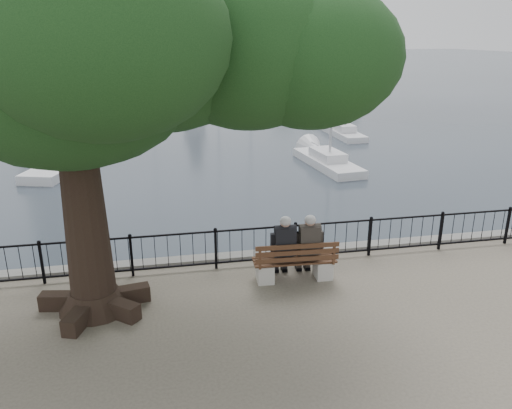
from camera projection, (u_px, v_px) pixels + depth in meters
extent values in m
cube|color=slate|center=(252.00, 274.00, 13.11)|extent=(200.00, 0.40, 1.20)
plane|color=#252D35|center=(165.00, 66.00, 106.06)|extent=(260.00, 260.00, 0.00)
cube|color=black|center=(256.00, 228.00, 12.17)|extent=(22.00, 0.04, 0.04)
cube|color=black|center=(256.00, 259.00, 12.44)|extent=(22.00, 0.04, 0.04)
cube|color=#A2A19D|center=(265.00, 272.00, 11.61)|extent=(0.40, 0.50, 0.44)
cube|color=#A2A19D|center=(323.00, 268.00, 11.81)|extent=(0.40, 0.50, 0.44)
cube|color=#3C2315|center=(294.00, 260.00, 11.62)|extent=(1.95, 0.63, 0.04)
cube|color=#3C2315|center=(298.00, 253.00, 11.25)|extent=(1.93, 0.13, 0.43)
cube|color=black|center=(284.00, 256.00, 11.56)|extent=(0.40, 0.34, 0.26)
cube|color=black|center=(285.00, 241.00, 11.31)|extent=(0.48, 0.28, 0.64)
sphere|color=tan|center=(285.00, 222.00, 11.21)|extent=(0.25, 0.25, 0.25)
ellipsoid|color=#A5A4A4|center=(286.00, 221.00, 11.17)|extent=(0.26, 0.26, 0.22)
cube|color=black|center=(281.00, 264.00, 11.97)|extent=(0.36, 0.49, 0.48)
cube|color=black|center=(308.00, 254.00, 11.64)|extent=(0.40, 0.34, 0.26)
cube|color=black|center=(310.00, 240.00, 11.39)|extent=(0.48, 0.28, 0.64)
sphere|color=tan|center=(310.00, 221.00, 11.29)|extent=(0.25, 0.25, 0.25)
ellipsoid|color=#A5A4A4|center=(310.00, 220.00, 11.25)|extent=(0.26, 0.26, 0.22)
cube|color=black|center=(304.00, 263.00, 12.05)|extent=(0.36, 0.49, 0.48)
cone|color=black|center=(95.00, 299.00, 10.45)|extent=(1.49, 1.49, 0.44)
cone|color=black|center=(82.00, 189.00, 9.67)|extent=(0.96, 0.96, 5.25)
ellipsoid|color=black|center=(66.00, 58.00, 8.88)|extent=(5.07, 5.07, 3.96)
ellipsoid|color=black|center=(159.00, 37.00, 9.39)|extent=(4.55, 4.55, 3.55)
ellipsoid|color=black|center=(249.00, 47.00, 9.51)|extent=(4.02, 4.02, 3.14)
ellipsoid|color=black|center=(311.00, 57.00, 9.45)|extent=(3.50, 3.50, 2.73)
ellipsoid|color=black|center=(34.00, 28.00, 10.02)|extent=(4.02, 4.02, 3.14)
ellipsoid|color=black|center=(102.00, 38.00, 7.53)|extent=(4.02, 4.02, 3.14)
ellipsoid|color=black|center=(192.00, 19.00, 10.22)|extent=(3.85, 3.85, 3.00)
cube|color=slate|center=(31.00, 81.00, 64.54)|extent=(9.91, 9.91, 1.40)
cube|color=slate|center=(193.00, 88.00, 57.06)|extent=(6.18, 6.18, 1.40)
cube|color=#A2A19D|center=(192.00, 65.00, 56.22)|extent=(2.27, 2.68, 4.12)
cube|color=slate|center=(191.00, 44.00, 55.51)|extent=(2.68, 3.08, 0.30)
cube|color=#A2A19D|center=(191.00, 36.00, 55.51)|extent=(1.34, 2.27, 1.44)
cube|color=#A2A19D|center=(191.00, 29.00, 54.32)|extent=(1.55, 1.03, 1.65)
sphere|color=#A2A19D|center=(191.00, 18.00, 53.57)|extent=(1.75, 1.75, 1.75)
cube|color=silver|center=(66.00, 167.00, 25.20)|extent=(3.42, 6.40, 0.69)
cube|color=silver|center=(64.00, 157.00, 25.04)|extent=(1.93, 2.77, 0.51)
cylinder|color=silver|center=(48.00, 36.00, 22.85)|extent=(0.14, 0.14, 11.92)
cube|color=silver|center=(327.00, 164.00, 25.67)|extent=(2.16, 5.77, 0.63)
cube|color=silver|center=(328.00, 155.00, 25.51)|extent=(1.39, 2.40, 0.47)
cylinder|color=silver|center=(335.00, 56.00, 23.63)|extent=(0.13, 0.13, 10.17)
cube|color=silver|center=(343.00, 135.00, 33.26)|extent=(1.50, 5.07, 0.56)
cube|color=silver|center=(344.00, 127.00, 33.10)|extent=(1.07, 2.08, 0.42)
cylinder|color=silver|center=(348.00, 70.00, 31.64)|extent=(0.11, 0.11, 7.79)
cube|color=silver|center=(22.00, 128.00, 35.69)|extent=(3.52, 6.35, 0.68)
cube|color=silver|center=(21.00, 121.00, 35.53)|extent=(1.96, 2.76, 0.51)
cylinder|color=silver|center=(6.00, 31.00, 33.25)|extent=(0.14, 0.14, 12.47)
cube|color=silver|center=(218.00, 109.00, 44.20)|extent=(2.11, 5.16, 0.56)
cube|color=silver|center=(218.00, 104.00, 44.04)|extent=(1.31, 2.17, 0.42)
cylinder|color=silver|center=(217.00, 54.00, 42.41)|extent=(0.11, 0.11, 8.80)
cube|color=silver|center=(250.00, 111.00, 43.37)|extent=(3.17, 6.24, 0.67)
cube|color=silver|center=(250.00, 105.00, 43.20)|extent=(1.82, 2.68, 0.50)
cylinder|color=silver|center=(250.00, 44.00, 41.25)|extent=(0.13, 0.13, 10.53)
cube|color=silver|center=(152.00, 109.00, 44.78)|extent=(1.77, 4.82, 0.52)
cube|color=silver|center=(151.00, 103.00, 44.62)|extent=(1.15, 2.01, 0.39)
cylinder|color=silver|center=(147.00, 41.00, 42.66)|extent=(0.10, 0.10, 10.97)
cube|color=#585245|center=(309.00, 69.00, 89.13)|extent=(30.00, 8.00, 1.20)
cylinder|color=black|center=(285.00, 55.00, 85.55)|extent=(0.70, 0.70, 4.00)
ellipsoid|color=black|center=(286.00, 30.00, 84.25)|extent=(5.20, 5.20, 4.16)
cylinder|color=black|center=(315.00, 54.00, 88.50)|extent=(0.70, 0.70, 4.00)
ellipsoid|color=black|center=(316.00, 30.00, 87.20)|extent=(5.20, 5.20, 4.16)
cylinder|color=black|center=(349.00, 54.00, 88.67)|extent=(0.70, 0.70, 4.00)
ellipsoid|color=black|center=(351.00, 30.00, 87.37)|extent=(5.20, 5.20, 4.16)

